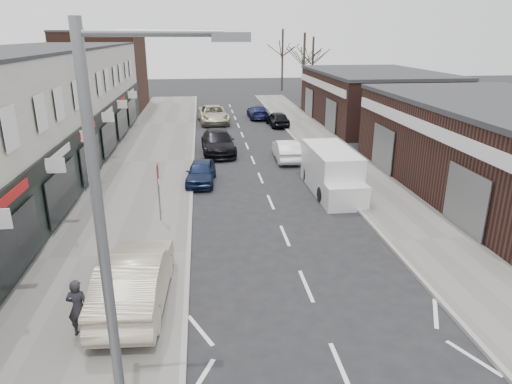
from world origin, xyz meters
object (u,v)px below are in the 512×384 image
object	(u,v)px
parked_car_left_c	(213,114)
parked_car_right_b	(278,119)
pedestrian	(78,308)
sedan_on_pavement	(135,278)
parked_car_left_b	(218,142)
white_van	(332,172)
parked_car_right_a	(287,150)
parked_car_left_a	(201,172)
parked_car_right_c	(258,112)
warning_sign	(159,175)
street_lamp	(118,270)

from	to	relation	value
parked_car_left_c	parked_car_right_b	size ratio (longest dim) A/B	1.46
pedestrian	sedan_on_pavement	bearing A→B (deg)	-127.12
parked_car_left_b	parked_car_left_c	size ratio (longest dim) A/B	0.95
white_van	parked_car_right_a	xyz separation A→B (m)	(-1.20, 6.47, -0.39)
parked_car_left_a	parked_car_left_c	bearing A→B (deg)	91.57
parked_car_left_a	parked_car_left_c	world-z (taller)	parked_car_left_c
parked_car_right_c	parked_car_left_c	bearing A→B (deg)	23.68
parked_car_right_a	parked_car_right_b	size ratio (longest dim) A/B	1.05
sedan_on_pavement	parked_car_right_c	size ratio (longest dim) A/B	1.16
parked_car_right_c	warning_sign	bearing A→B (deg)	73.07
parked_car_right_a	parked_car_right_c	xyz separation A→B (m)	(0.00, 15.78, -0.03)
warning_sign	parked_car_left_b	distance (m)	12.55
parked_car_right_b	parked_car_right_c	distance (m)	4.45
parked_car_left_b	parked_car_right_b	xyz separation A→B (m)	(5.70, 9.14, -0.12)
white_van	parked_car_left_b	bearing A→B (deg)	121.78
sedan_on_pavement	pedestrian	xyz separation A→B (m)	(-1.31, -1.39, -0.01)
street_lamp	white_van	xyz separation A→B (m)	(7.93, 16.06, -3.55)
parked_car_left_b	parked_car_right_a	xyz separation A→B (m)	(4.40, -2.39, -0.10)
warning_sign	parked_car_right_c	xyz separation A→B (m)	(7.36, 25.51, -1.55)
street_lamp	white_van	size ratio (longest dim) A/B	1.37
parked_car_left_b	pedestrian	bearing A→B (deg)	-105.06
parked_car_left_a	parked_car_left_b	distance (m)	6.76
sedan_on_pavement	parked_car_left_c	bearing A→B (deg)	-93.48
pedestrian	parked_car_left_b	xyz separation A→B (m)	(4.51, 20.08, -0.18)
white_van	parked_car_left_b	size ratio (longest dim) A/B	1.08
sedan_on_pavement	parked_car_right_a	world-z (taller)	sedan_on_pavement
parked_car_left_b	parked_car_right_a	distance (m)	5.01
parked_car_left_a	parked_car_right_c	distance (m)	20.82
white_van	sedan_on_pavement	bearing A→B (deg)	-132.35
parked_car_left_b	parked_car_left_c	bearing A→B (deg)	87.59
street_lamp	sedan_on_pavement	distance (m)	7.27
parked_car_left_a	parked_car_right_a	size ratio (longest dim) A/B	0.91
parked_car_left_b	parked_car_right_c	bearing A→B (deg)	69.41
warning_sign	parked_car_right_c	bearing A→B (deg)	73.91
warning_sign	white_van	world-z (taller)	warning_sign
parked_car_left_a	white_van	bearing A→B (deg)	-12.60
warning_sign	white_van	xyz separation A→B (m)	(8.56, 3.26, -1.13)
parked_car_left_a	parked_car_left_b	xyz separation A→B (m)	(1.20, 6.65, 0.14)
parked_car_left_a	parked_car_left_b	world-z (taller)	parked_car_left_b
parked_car_left_c	parked_car_right_c	xyz separation A→B (m)	(4.40, 2.01, -0.14)
sedan_on_pavement	parked_car_left_a	size ratio (longest dim) A/B	1.38
parked_car_left_a	parked_car_right_b	world-z (taller)	parked_car_right_b
white_van	parked_car_left_b	distance (m)	10.48
street_lamp	warning_sign	bearing A→B (deg)	92.84
sedan_on_pavement	parked_car_left_b	world-z (taller)	sedan_on_pavement
street_lamp	parked_car_right_a	size ratio (longest dim) A/B	1.95
pedestrian	parked_car_left_b	bearing A→B (deg)	-96.47
white_van	parked_car_left_c	xyz separation A→B (m)	(-5.60, 20.25, -0.28)
warning_sign	parked_car_left_a	xyz separation A→B (m)	(1.76, 5.46, -1.56)
parked_car_left_a	parked_car_right_c	world-z (taller)	parked_car_right_c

